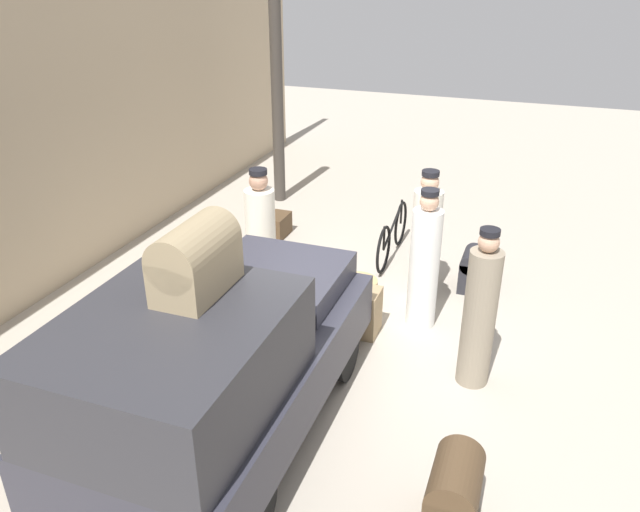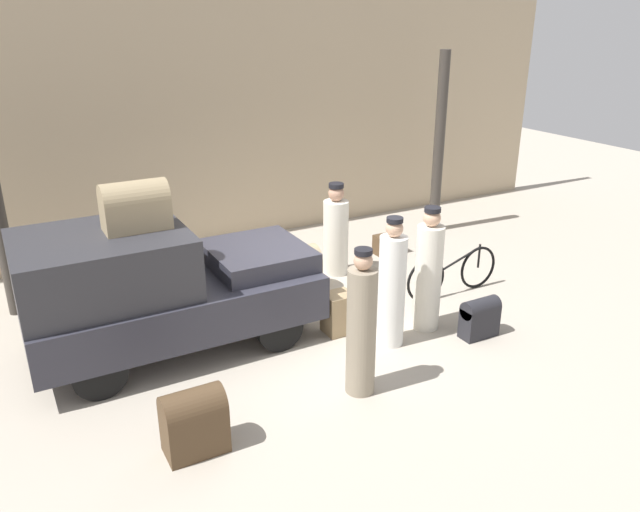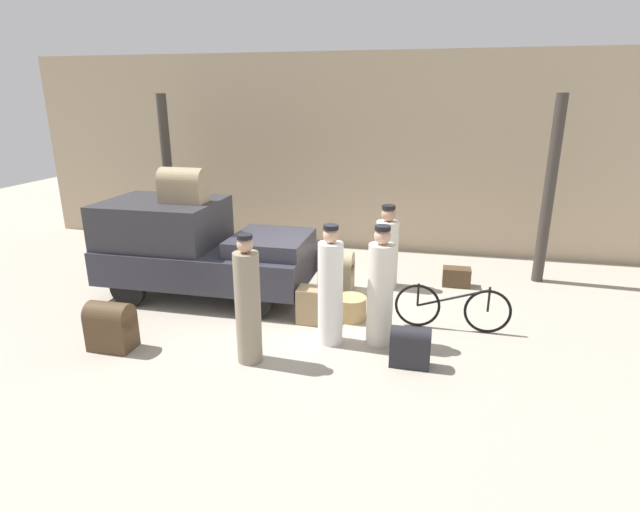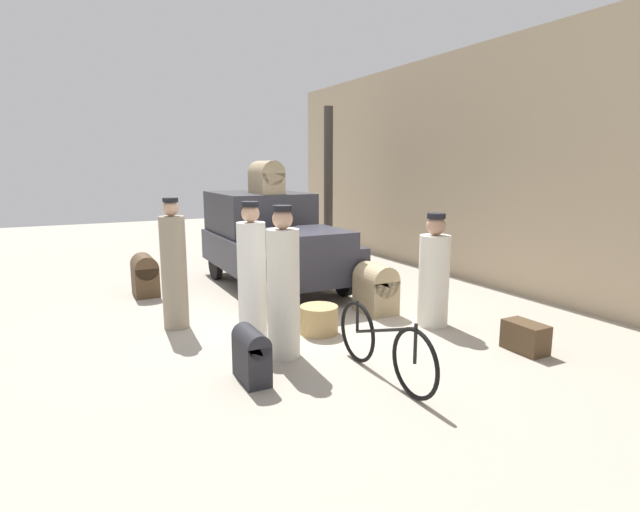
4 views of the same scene
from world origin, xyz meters
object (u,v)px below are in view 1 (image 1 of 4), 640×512
at_px(suitcase_small_leather, 471,268).
at_px(porter_lifting_near_truck, 479,315).
at_px(porter_standing_middle, 424,265).
at_px(suitcase_black_upright, 364,312).
at_px(truck, 215,362).
at_px(trunk_barrel_dark, 258,280).
at_px(trunk_on_truck_roof, 196,259).
at_px(bicycle, 392,235).
at_px(suitcase_tan_flat, 454,494).
at_px(porter_with_bicycle, 261,228).
at_px(porter_carrying_trunk, 425,241).
at_px(trunk_wicker_pale, 278,225).
at_px(wicker_basket, 358,293).

bearing_deg(suitcase_small_leather, porter_lifting_near_truck, -171.11).
bearing_deg(porter_standing_middle, suitcase_black_upright, 126.73).
xyz_separation_m(truck, trunk_barrel_dark, (2.48, 0.76, -0.53)).
distance_m(suitcase_small_leather, trunk_on_truck_roof, 4.84).
relative_size(bicycle, suitcase_tan_flat, 2.47).
height_order(porter_with_bicycle, porter_lifting_near_truck, porter_lifting_near_truck).
height_order(bicycle, porter_standing_middle, porter_standing_middle).
bearing_deg(suitcase_black_upright, porter_standing_middle, -53.27).
bearing_deg(porter_lifting_near_truck, suitcase_small_leather, 8.89).
xyz_separation_m(porter_standing_middle, suitcase_black_upright, (-0.46, 0.61, -0.54)).
relative_size(porter_standing_middle, porter_carrying_trunk, 1.00).
height_order(suitcase_small_leather, suitcase_tan_flat, suitcase_tan_flat).
relative_size(porter_carrying_trunk, suitcase_tan_flat, 2.50).
relative_size(bicycle, suitcase_small_leather, 3.10).
relative_size(porter_standing_middle, trunk_barrel_dark, 2.36).
height_order(porter_standing_middle, trunk_wicker_pale, porter_standing_middle).
bearing_deg(wicker_basket, suitcase_small_leather, -52.07).
bearing_deg(truck, porter_lifting_near_truck, -49.92).
xyz_separation_m(porter_lifting_near_truck, trunk_wicker_pale, (2.91, 3.62, -0.66)).
height_order(wicker_basket, porter_lifting_near_truck, porter_lifting_near_truck).
height_order(trunk_barrel_dark, trunk_on_truck_roof, trunk_on_truck_roof).
distance_m(truck, porter_carrying_trunk, 3.72).
bearing_deg(suitcase_small_leather, porter_with_bicycle, 101.80).
distance_m(truck, wicker_basket, 3.08).
distance_m(trunk_barrel_dark, trunk_on_truck_roof, 3.19).
relative_size(truck, suitcase_small_leather, 6.51).
bearing_deg(suitcase_black_upright, porter_lifting_near_truck, -110.38).
relative_size(porter_standing_middle, suitcase_tan_flat, 2.51).
xyz_separation_m(trunk_wicker_pale, trunk_on_truck_roof, (-4.87, -1.47, 1.85)).
height_order(truck, porter_lifting_near_truck, porter_lifting_near_truck).
bearing_deg(trunk_barrel_dark, trunk_wicker_pale, 17.47).
distance_m(trunk_barrel_dark, trunk_wicker_pale, 2.36).
bearing_deg(trunk_on_truck_roof, suitcase_small_leather, -23.59).
bearing_deg(trunk_wicker_pale, porter_lifting_near_truck, -128.79).
relative_size(suitcase_small_leather, trunk_wicker_pale, 1.09).
xyz_separation_m(suitcase_tan_flat, suitcase_black_upright, (2.60, 1.52, -0.08)).
bearing_deg(suitcase_black_upright, trunk_on_truck_roof, 163.27).
relative_size(porter_with_bicycle, trunk_on_truck_roof, 2.01).
bearing_deg(wicker_basket, bicycle, -1.98).
xyz_separation_m(truck, trunk_on_truck_roof, (-0.15, 0.00, 1.12)).
distance_m(porter_carrying_trunk, trunk_barrel_dark, 2.28).
bearing_deg(porter_with_bicycle, suitcase_tan_flat, -137.02).
height_order(bicycle, trunk_barrel_dark, trunk_barrel_dark).
bearing_deg(porter_standing_middle, bicycle, 24.96).
relative_size(porter_with_bicycle, porter_lifting_near_truck, 0.88).
bearing_deg(porter_with_bicycle, porter_lifting_near_truck, -115.51).
xyz_separation_m(bicycle, trunk_barrel_dark, (-2.10, 1.30, 0.02)).
xyz_separation_m(bicycle, wicker_basket, (-1.62, 0.06, -0.18)).
bearing_deg(suitcase_tan_flat, porter_standing_middle, 16.45).
distance_m(trunk_barrel_dark, suitcase_tan_flat, 4.09).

